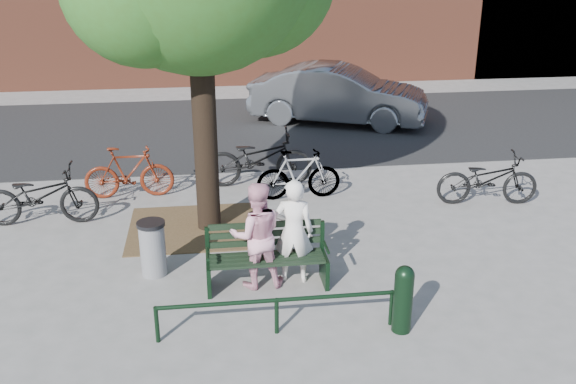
{
  "coord_description": "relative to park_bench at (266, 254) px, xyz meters",
  "views": [
    {
      "loc": [
        -0.77,
        -8.17,
        4.69
      ],
      "look_at": [
        0.43,
        1.0,
        1.07
      ],
      "focal_mm": 40.0,
      "sensor_mm": 36.0,
      "label": 1
    }
  ],
  "objects": [
    {
      "name": "bollard",
      "position": [
        1.6,
        -1.43,
        0.02
      ],
      "size": [
        0.25,
        0.25,
        0.93
      ],
      "color": "black",
      "rests_on": "ground"
    },
    {
      "name": "bicycle_e",
      "position": [
        4.46,
        2.54,
        0.02
      ],
      "size": [
        1.97,
        0.88,
        1.0
      ],
      "primitive_type": "imported",
      "rotation": [
        0.0,
        0.0,
        1.45
      ],
      "color": "black",
      "rests_on": "ground"
    },
    {
      "name": "bicycle_a",
      "position": [
        -3.74,
        2.67,
        0.05
      ],
      "size": [
        2.03,
        0.74,
        1.06
      ],
      "primitive_type": "imported",
      "rotation": [
        0.0,
        0.0,
        1.55
      ],
      "color": "black",
      "rests_on": "ground"
    },
    {
      "name": "parked_car",
      "position": [
        2.84,
        8.7,
        0.31
      ],
      "size": [
        5.07,
        3.38,
        1.58
      ],
      "primitive_type": "imported",
      "rotation": [
        0.0,
        0.0,
        1.18
      ],
      "color": "slate",
      "rests_on": "ground"
    },
    {
      "name": "road",
      "position": [
        0.0,
        8.42,
        -0.47
      ],
      "size": [
        40.0,
        7.0,
        0.01
      ],
      "primitive_type": "cube",
      "color": "black",
      "rests_on": "ground"
    },
    {
      "name": "bicycle_d",
      "position": [
        0.95,
        3.27,
        0.01
      ],
      "size": [
        1.66,
        0.52,
        0.99
      ],
      "primitive_type": "imported",
      "rotation": [
        0.0,
        0.0,
        1.61
      ],
      "color": "gray",
      "rests_on": "ground"
    },
    {
      "name": "ground",
      "position": [
        0.0,
        -0.08,
        -0.48
      ],
      "size": [
        90.0,
        90.0,
        0.0
      ],
      "primitive_type": "plane",
      "color": "gray",
      "rests_on": "ground"
    },
    {
      "name": "guard_railing",
      "position": [
        0.0,
        -1.28,
        -0.08
      ],
      "size": [
        3.06,
        0.06,
        0.51
      ],
      "color": "black",
      "rests_on": "ground"
    },
    {
      "name": "park_bench",
      "position": [
        0.0,
        0.0,
        0.0
      ],
      "size": [
        1.74,
        0.54,
        0.97
      ],
      "color": "black",
      "rests_on": "ground"
    },
    {
      "name": "bicycle_b",
      "position": [
        -2.31,
        3.76,
        0.04
      ],
      "size": [
        1.72,
        0.5,
        1.03
      ],
      "primitive_type": "imported",
      "rotation": [
        0.0,
        0.0,
        1.58
      ],
      "color": "#561A0C",
      "rests_on": "ground"
    },
    {
      "name": "litter_bin",
      "position": [
        -1.65,
        0.52,
        -0.04
      ],
      "size": [
        0.42,
        0.42,
        0.86
      ],
      "color": "gray",
      "rests_on": "ground"
    },
    {
      "name": "person_left",
      "position": [
        0.4,
        0.07,
        0.31
      ],
      "size": [
        0.64,
        0.49,
        1.58
      ],
      "primitive_type": "imported",
      "rotation": [
        0.0,
        0.0,
        2.94
      ],
      "color": "silver",
      "rests_on": "ground"
    },
    {
      "name": "person_right",
      "position": [
        -0.14,
        -0.0,
        0.32
      ],
      "size": [
        0.8,
        0.63,
        1.59
      ],
      "primitive_type": "imported",
      "rotation": [
        0.0,
        0.0,
        3.18
      ],
      "color": "pink",
      "rests_on": "ground"
    },
    {
      "name": "dirt_pit",
      "position": [
        -1.0,
        2.12,
        -0.47
      ],
      "size": [
        2.4,
        2.0,
        0.02
      ],
      "primitive_type": "cube",
      "color": "brown",
      "rests_on": "ground"
    },
    {
      "name": "bicycle_c",
      "position": [
        0.24,
        4.1,
        0.1
      ],
      "size": [
        2.23,
        0.84,
        1.16
      ],
      "primitive_type": "imported",
      "rotation": [
        0.0,
        0.0,
        1.54
      ],
      "color": "black",
      "rests_on": "ground"
    }
  ]
}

